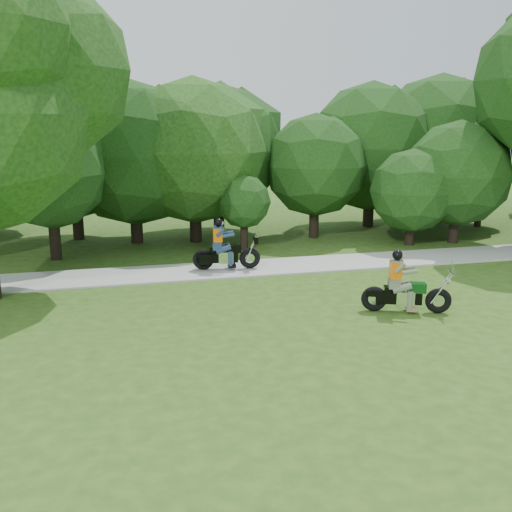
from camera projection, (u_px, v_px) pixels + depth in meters
name	position (u px, v px, depth m)	size (l,w,h in m)	color
ground	(454.00, 350.00, 12.32)	(100.00, 100.00, 0.00)	#2A4C15
walkway	(322.00, 264.00, 19.87)	(60.00, 2.20, 0.06)	#ABABA5
tree_line	(244.00, 152.00, 24.76)	(40.11, 12.51, 7.77)	black
chopper_motorcycle	(402.00, 289.00, 14.69)	(2.25, 1.16, 1.65)	black
touring_motorcycle	(222.00, 251.00, 18.84)	(2.26, 0.84, 1.72)	black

